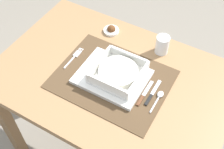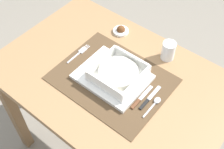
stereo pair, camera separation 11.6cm
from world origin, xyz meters
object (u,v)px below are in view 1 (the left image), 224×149
Objects in this scene: porridge_bowl at (119,72)px; drinking_glass at (162,45)px; dining_table at (112,92)px; bread_knife at (144,95)px; fork at (75,56)px; butter_knife at (152,94)px; spoon at (159,96)px; condiment_saucer at (111,30)px.

porridge_bowl is 0.25m from drinking_glass.
drinking_glass is at bearing 62.60° from dining_table.
bread_knife is at bearing -10.91° from porridge_bowl.
fork is (-0.22, 0.01, -0.03)m from porridge_bowl.
dining_table is 0.22m from butter_knife.
porridge_bowl is 0.13m from bread_knife.
spoon reaches higher than fork.
butter_knife is at bearing -2.62° from porridge_bowl.
dining_table is 0.20m from bread_knife.
drinking_glass reaches higher than spoon.
bread_knife is 0.26m from drinking_glass.
porridge_bowl is at bearing -3.00° from fork.
bread_knife reaches higher than fork.
spoon is 1.31× the size of drinking_glass.
butter_knife is at bearing -74.79° from drinking_glass.
spoon is at bearing 16.04° from bread_knife.
dining_table is at bearing -59.77° from condiment_saucer.
drinking_glass reaches higher than fork.
fork is at bearing 177.37° from porridge_bowl.
butter_knife is at bearing 30.12° from bread_knife.
condiment_saucer is at bearing 145.24° from butter_knife.
condiment_saucer is at bearing 146.83° from spoon.
spoon is 0.25m from drinking_glass.
dining_table is at bearing -179.73° from spoon.
bread_knife is at bearing -159.22° from spoon.
dining_table is at bearing -179.54° from butter_knife.
porridge_bowl is 1.39× the size of bread_knife.
porridge_bowl is at bearing -54.34° from condiment_saucer.
porridge_bowl is 0.29m from condiment_saucer.
fork is 1.01× the size of bread_knife.
porridge_bowl is 1.37× the size of butter_knife.
butter_knife is at bearing -174.17° from spoon.
condiment_saucer reaches higher than dining_table.
drinking_glass is at bearing 107.19° from butter_knife.
porridge_bowl reaches higher than fork.
spoon is (0.18, -0.00, -0.03)m from porridge_bowl.
spoon is 0.06m from bread_knife.
spoon reaches higher than bread_knife.
dining_table is 0.30m from condiment_saucer.
spoon is 0.81× the size of butter_knife.
drinking_glass is at bearing 68.59° from porridge_bowl.
porridge_bowl is 2.54× the size of condiment_saucer.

